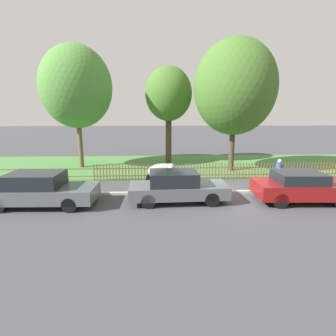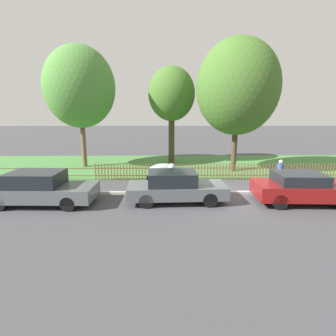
{
  "view_description": "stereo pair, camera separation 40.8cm",
  "coord_description": "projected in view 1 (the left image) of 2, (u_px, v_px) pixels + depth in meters",
  "views": [
    {
      "loc": [
        -3.48,
        -11.96,
        3.91
      ],
      "look_at": [
        -2.92,
        0.94,
        1.1
      ],
      "focal_mm": 28.0,
      "sensor_mm": 36.0,
      "label": 1
    },
    {
      "loc": [
        -3.07,
        -11.97,
        3.91
      ],
      "look_at": [
        -2.92,
        0.94,
        1.1
      ],
      "focal_mm": 28.0,
      "sensor_mm": 36.0,
      "label": 2
    }
  ],
  "objects": [
    {
      "name": "parked_car_silver_hatchback",
      "position": [
        40.0,
        189.0,
        10.94
      ],
      "size": [
        4.53,
        1.89,
        1.42
      ],
      "rotation": [
        0.0,
        0.0,
        -0.03
      ],
      "color": "#51565B",
      "rests_on": "ground"
    },
    {
      "name": "parked_car_black_saloon",
      "position": [
        177.0,
        187.0,
        11.42
      ],
      "size": [
        4.32,
        1.81,
        1.37
      ],
      "rotation": [
        0.0,
        0.0,
        0.04
      ],
      "color": "#51565B",
      "rests_on": "ground"
    },
    {
      "name": "tree_mid_park",
      "position": [
        235.0,
        88.0,
        16.55
      ],
      "size": [
        5.19,
        5.19,
        8.36
      ],
      "color": "#473828",
      "rests_on": "ground"
    },
    {
      "name": "ground_plane",
      "position": [
        229.0,
        194.0,
        12.66
      ],
      "size": [
        120.0,
        120.0,
        0.0
      ],
      "primitive_type": "plane",
      "color": "#424247"
    },
    {
      "name": "pedestrian_near_fence",
      "position": [
        279.0,
        173.0,
        13.09
      ],
      "size": [
        0.39,
        0.39,
        1.59
      ],
      "rotation": [
        0.0,
        0.0,
        6.06
      ],
      "color": "slate",
      "rests_on": "ground"
    },
    {
      "name": "tree_nearest_kerb",
      "position": [
        76.0,
        87.0,
        17.52
      ],
      "size": [
        4.76,
        4.76,
        8.24
      ],
      "color": "brown",
      "rests_on": "ground"
    },
    {
      "name": "tree_behind_motorcycle",
      "position": [
        169.0,
        95.0,
        19.3
      ],
      "size": [
        3.44,
        3.44,
        7.13
      ],
      "color": "#473828",
      "rests_on": "ground"
    },
    {
      "name": "grass_strip",
      "position": [
        204.0,
        165.0,
        19.41
      ],
      "size": [
        42.47,
        8.48,
        0.01
      ],
      "primitive_type": "cube",
      "color": "#477F3D",
      "rests_on": "ground"
    },
    {
      "name": "parked_car_navy_estate",
      "position": [
        301.0,
        186.0,
        11.43
      ],
      "size": [
        4.13,
        1.97,
        1.34
      ],
      "rotation": [
        0.0,
        0.0,
        -0.04
      ],
      "color": "maroon",
      "rests_on": "ground"
    },
    {
      "name": "covered_motorcycle",
      "position": [
        164.0,
        172.0,
        14.18
      ],
      "size": [
        1.94,
        0.78,
        1.16
      ],
      "rotation": [
        0.0,
        0.0,
        -0.05
      ],
      "color": "black",
      "rests_on": "ground"
    },
    {
      "name": "kerb_stone",
      "position": [
        229.0,
        192.0,
        12.74
      ],
      "size": [
        42.47,
        0.2,
        0.12
      ],
      "primitive_type": "cube",
      "color": "#B2ADA3",
      "rests_on": "ground"
    },
    {
      "name": "park_fence",
      "position": [
        217.0,
        171.0,
        15.18
      ],
      "size": [
        42.47,
        0.05,
        0.98
      ],
      "color": "brown",
      "rests_on": "ground"
    }
  ]
}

